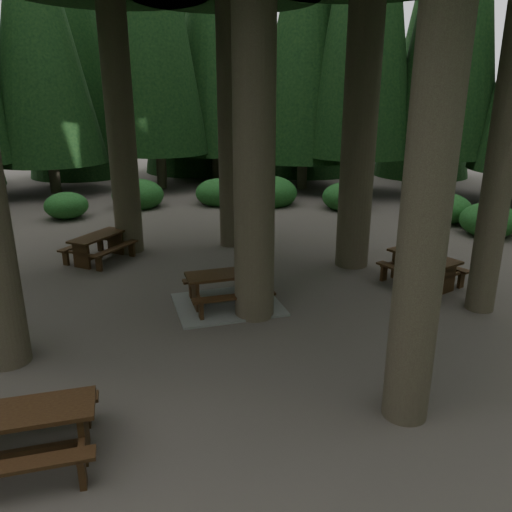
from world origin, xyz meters
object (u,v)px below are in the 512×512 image
(picnic_table_a, at_px, (228,295))
(picnic_table_e, at_px, (22,429))
(picnic_table_d, at_px, (423,265))
(picnic_table_b, at_px, (99,244))

(picnic_table_a, relative_size, picnic_table_e, 1.28)
(picnic_table_a, height_order, picnic_table_e, picnic_table_e)
(picnic_table_a, relative_size, picnic_table_d, 1.31)
(picnic_table_a, height_order, picnic_table_b, picnic_table_a)
(picnic_table_b, xyz_separation_m, picnic_table_d, (8.80, 0.79, 0.00))
(picnic_table_b, height_order, picnic_table_d, picnic_table_d)
(picnic_table_d, xyz_separation_m, picnic_table_e, (-4.92, -8.23, 0.02))
(picnic_table_e, bearing_deg, picnic_table_b, 85.03)
(picnic_table_b, xyz_separation_m, picnic_table_e, (3.88, -7.44, 0.02))
(picnic_table_b, relative_size, picnic_table_d, 0.84)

